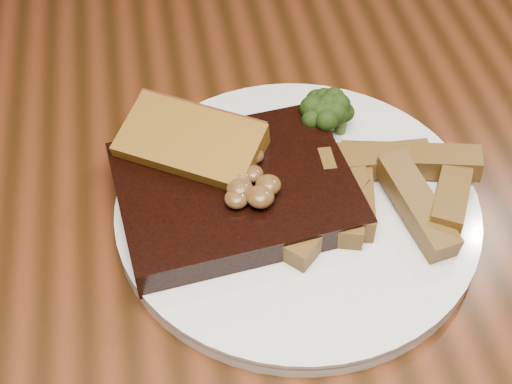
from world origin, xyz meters
TOP-DOWN VIEW (x-y plane):
  - dining_table at (0.00, 0.00)m, footprint 1.60×0.90m
  - chair_far at (0.08, 0.58)m, footprint 0.42×0.42m
  - plate at (0.03, 0.01)m, footprint 0.31×0.31m
  - steak at (-0.02, 0.02)m, footprint 0.20×0.16m
  - steak_bone at (-0.02, -0.04)m, footprint 0.16×0.03m
  - mushroom_pile at (-0.01, 0.02)m, footprint 0.06×0.06m
  - garlic_bread at (-0.05, 0.06)m, footprint 0.13×0.11m
  - potato_wedges at (0.10, -0.01)m, footprint 0.12×0.12m
  - broccoli_cluster at (0.08, 0.09)m, footprint 0.06×0.06m

SIDE VIEW (x-z plane):
  - chair_far at x=0.08m, z-range 0.04..0.86m
  - dining_table at x=0.00m, z-range 0.28..1.03m
  - plate at x=0.03m, z-range 0.75..0.76m
  - steak_bone at x=-0.02m, z-range 0.76..0.78m
  - potato_wedges at x=0.10m, z-range 0.76..0.79m
  - garlic_bread at x=-0.05m, z-range 0.76..0.79m
  - steak at x=-0.02m, z-range 0.76..0.79m
  - broccoli_cluster at x=0.08m, z-range 0.76..0.80m
  - mushroom_pile at x=-0.01m, z-range 0.79..0.82m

